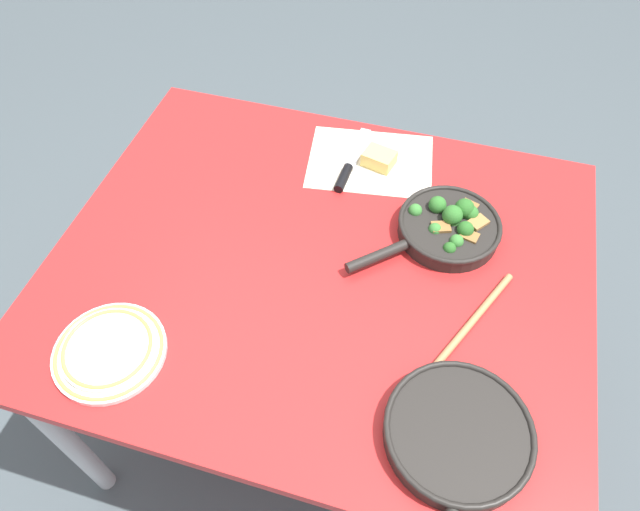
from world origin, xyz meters
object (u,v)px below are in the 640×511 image
Objects in this scene: grater_knife at (349,167)px; cheese_block at (379,159)px; dinner_plate_stack at (109,350)px; skillet_eggs at (458,435)px; wooden_spoon at (445,355)px; skillet_broccoli at (449,226)px.

cheese_block is at bearing -56.52° from grater_knife.
cheese_block reaches higher than grater_knife.
dinner_plate_stack reaches higher than grater_knife.
wooden_spoon is (-0.05, 0.16, -0.01)m from skillet_eggs.
skillet_eggs is (0.09, -0.48, -0.01)m from skillet_broccoli.
wooden_spoon is at bearing -167.67° from skillet_eggs.
wooden_spoon is 0.56m from cheese_block.
skillet_eggs is at bearing 41.05° from wooden_spoon.
skillet_broccoli is 0.77m from dinner_plate_stack.
wooden_spoon is 1.73× the size of dinner_plate_stack.
skillet_broccoli is 0.48m from skillet_eggs.
skillet_broccoli is at bearing -42.10° from cheese_block.
cheese_block is (-0.29, 0.66, -0.00)m from skillet_eggs.
dinner_plate_stack is at bearing 155.90° from grater_knife.
skillet_broccoli is 0.31m from grater_knife.
cheese_block is at bearing -159.89° from skillet_eggs.
dinner_plate_stack is (-0.59, -0.49, -0.01)m from skillet_broccoli.
skillet_eggs reaches higher than wooden_spoon.
skillet_broccoli is 3.63× the size of cheese_block.
skillet_broccoli is 1.29× the size of grater_knife.
skillet_broccoli is 0.80× the size of skillet_eggs.
dinner_plate_stack is at bearing -120.11° from cheese_block.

